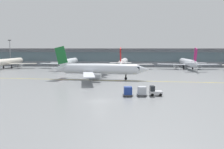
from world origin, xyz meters
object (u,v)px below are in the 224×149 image
Objects in this scene: taxiing_regional_jet at (99,69)px; cargo_dolly_trailing at (128,91)px; cargo_dolly_lead at (142,91)px; baggage_tug at (155,91)px; gate_airplane_2 at (123,62)px; apron_light_mast_0 at (10,52)px; gate_airplane_0 at (9,62)px; gate_airplane_3 at (188,63)px; gate_airplane_1 at (69,62)px.

cargo_dolly_trailing is (9.31, -24.37, -2.10)m from taxiing_regional_jet.
cargo_dolly_lead is at bearing -0.00° from cargo_dolly_trailing.
baggage_tug is (14.86, -23.67, -2.26)m from taxiing_regional_jet.
cargo_dolly_lead and cargo_dolly_trailing have the same top height.
apron_light_mast_0 is (-63.37, 14.43, 4.79)m from gate_airplane_2.
gate_airplane_0 is 61.56m from taxiing_regional_jet.
apron_light_mast_0 is at bearing 80.24° from gate_airplane_2.
gate_airplane_2 is (56.07, 0.53, -0.00)m from gate_airplane_0.
gate_airplane_3 is 52.83m from taxiing_regional_jet.
taxiing_regional_jet is at bearing -41.79° from apron_light_mast_0.
baggage_tug reaches higher than cargo_dolly_trailing.
gate_airplane_1 is 0.96× the size of taxiing_regional_jet.
baggage_tug is at bearing -46.07° from apron_light_mast_0.
gate_airplane_2 is 61.14m from cargo_dolly_trailing.
gate_airplane_0 is at bearing 90.86° from gate_airplane_3.
baggage_tug is (-21.62, -61.89, -2.14)m from gate_airplane_3.
cargo_dolly_trailing is at bearing 180.00° from cargo_dolly_lead.
gate_airplane_3 is (86.33, 2.09, -0.02)m from gate_airplane_0.
gate_airplane_1 is 69.06m from cargo_dolly_lead.
gate_airplane_1 is 68.09m from cargo_dolly_trailing.
cargo_dolly_trailing is (29.28, -61.44, -1.99)m from gate_airplane_1.
cargo_dolly_lead is (12.20, -24.01, -2.10)m from taxiing_regional_jet.
cargo_dolly_trailing is (-2.89, -0.36, 0.00)m from cargo_dolly_lead.
gate_airplane_1 is at bearing -87.82° from gate_airplane_0.
gate_airplane_0 is 1.01× the size of gate_airplane_3.
apron_light_mast_0 is at bearing 70.16° from gate_airplane_1.
taxiing_regional_jet reaches higher than cargo_dolly_lead.
gate_airplane_1 is at bearing 112.69° from baggage_tug.
gate_airplane_0 reaches higher than gate_airplane_2.
taxiing_regional_jet is 2.22× the size of apron_light_mast_0.
baggage_tug is 104.03m from apron_light_mast_0.
gate_airplane_1 is (29.87, 0.94, 0.00)m from gate_airplane_0.
gate_airplane_0 is 1.00× the size of gate_airplane_1.
gate_airplane_1 is at bearing 108.34° from cargo_dolly_trailing.
apron_light_mast_0 reaches higher than cargo_dolly_lead.
gate_airplane_0 is 13.40× the size of cargo_dolly_trailing.
baggage_tug is at bearing -0.00° from cargo_dolly_lead.
apron_light_mast_0 is (-57.15, 51.09, 4.68)m from taxiing_regional_jet.
taxiing_regional_jet is 28.04m from baggage_tug.
gate_airplane_1 reaches higher than gate_airplane_3.
cargo_dolly_trailing is 0.16× the size of apron_light_mast_0.
taxiing_regional_jet is 11.52× the size of baggage_tug.
gate_airplane_2 is 13.42× the size of cargo_dolly_lead.
apron_light_mast_0 is (-69.34, 75.09, 6.78)m from cargo_dolly_lead.
gate_airplane_0 reaches higher than gate_airplane_3.
cargo_dolly_lead is at bearing 158.15° from gate_airplane_3.
apron_light_mast_0 reaches higher than taxiing_regional_jet.
gate_airplane_0 is 84.63m from cargo_dolly_trailing.
apron_light_mast_0 is at bearing 124.22° from cargo_dolly_trailing.
baggage_tug is 2.69m from cargo_dolly_lead.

